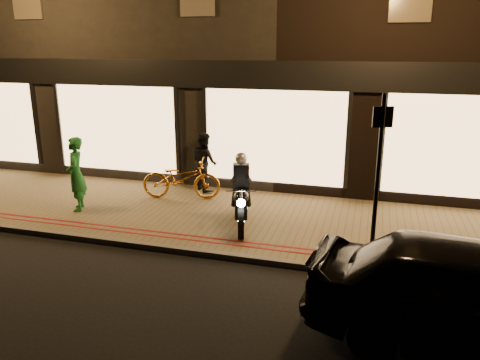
{
  "coord_description": "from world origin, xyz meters",
  "views": [
    {
      "loc": [
        2.42,
        -7.58,
        3.87
      ],
      "look_at": [
        -0.23,
        1.61,
        1.1
      ],
      "focal_mm": 35.0,
      "sensor_mm": 36.0,
      "label": 1
    }
  ],
  "objects_px": {
    "motorcycle": "(241,199)",
    "person_green": "(76,174)",
    "sign_post": "(378,171)",
    "bicycle_gold": "(181,179)"
  },
  "relations": [
    {
      "from": "sign_post",
      "to": "bicycle_gold",
      "type": "xyz_separation_m",
      "value": [
        -4.68,
        2.35,
        -1.16
      ]
    },
    {
      "from": "motorcycle",
      "to": "sign_post",
      "type": "height_order",
      "value": "sign_post"
    },
    {
      "from": "bicycle_gold",
      "to": "person_green",
      "type": "height_order",
      "value": "person_green"
    },
    {
      "from": "motorcycle",
      "to": "bicycle_gold",
      "type": "relative_size",
      "value": 0.97
    },
    {
      "from": "motorcycle",
      "to": "sign_post",
      "type": "xyz_separation_m",
      "value": [
        2.72,
        -0.96,
        1.06
      ]
    },
    {
      "from": "motorcycle",
      "to": "bicycle_gold",
      "type": "distance_m",
      "value": 2.4
    },
    {
      "from": "motorcycle",
      "to": "sign_post",
      "type": "relative_size",
      "value": 0.63
    },
    {
      "from": "motorcycle",
      "to": "person_green",
      "type": "distance_m",
      "value": 3.97
    },
    {
      "from": "motorcycle",
      "to": "sign_post",
      "type": "bearing_deg",
      "value": -35.25
    },
    {
      "from": "sign_post",
      "to": "person_green",
      "type": "height_order",
      "value": "sign_post"
    }
  ]
}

